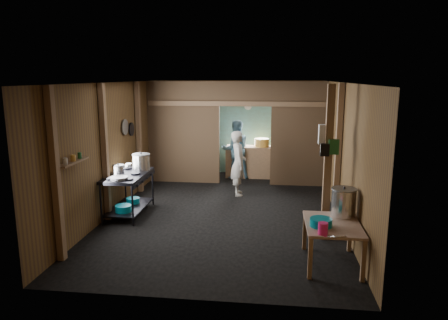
# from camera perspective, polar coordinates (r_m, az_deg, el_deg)

# --- Properties ---
(floor) EXTENTS (4.50, 7.00, 0.00)m
(floor) POSITION_cam_1_polar(r_m,az_deg,el_deg) (8.56, 0.16, -6.96)
(floor) COLOR black
(floor) RESTS_ON ground
(ceiling) EXTENTS (4.50, 7.00, 0.00)m
(ceiling) POSITION_cam_1_polar(r_m,az_deg,el_deg) (8.12, 0.17, 10.71)
(ceiling) COLOR #35302D
(ceiling) RESTS_ON ground
(wall_back) EXTENTS (4.50, 0.00, 2.60)m
(wall_back) POSITION_cam_1_polar(r_m,az_deg,el_deg) (11.69, 2.12, 4.57)
(wall_back) COLOR brown
(wall_back) RESTS_ON ground
(wall_front) EXTENTS (4.50, 0.00, 2.60)m
(wall_front) POSITION_cam_1_polar(r_m,az_deg,el_deg) (4.87, -4.55, -5.41)
(wall_front) COLOR brown
(wall_front) RESTS_ON ground
(wall_left) EXTENTS (0.00, 7.00, 2.60)m
(wall_left) POSITION_cam_1_polar(r_m,az_deg,el_deg) (8.78, -14.59, 1.88)
(wall_left) COLOR brown
(wall_left) RESTS_ON ground
(wall_right) EXTENTS (0.00, 7.00, 2.60)m
(wall_right) POSITION_cam_1_polar(r_m,az_deg,el_deg) (8.30, 15.80, 1.27)
(wall_right) COLOR brown
(wall_right) RESTS_ON ground
(partition_left) EXTENTS (1.85, 0.10, 2.60)m
(partition_left) POSITION_cam_1_polar(r_m,az_deg,el_deg) (10.60, -5.62, 3.80)
(partition_left) COLOR brown
(partition_left) RESTS_ON floor
(partition_right) EXTENTS (1.35, 0.10, 2.60)m
(partition_right) POSITION_cam_1_polar(r_m,az_deg,el_deg) (10.38, 10.25, 3.51)
(partition_right) COLOR brown
(partition_right) RESTS_ON floor
(partition_header) EXTENTS (1.30, 0.10, 0.60)m
(partition_header) POSITION_cam_1_polar(r_m,az_deg,el_deg) (10.30, 2.98, 9.20)
(partition_header) COLOR brown
(partition_header) RESTS_ON wall_back
(turquoise_panel) EXTENTS (4.40, 0.06, 2.50)m
(turquoise_panel) POSITION_cam_1_polar(r_m,az_deg,el_deg) (11.64, 2.10, 4.29)
(turquoise_panel) COLOR #5DA6A5
(turquoise_panel) RESTS_ON wall_back
(back_counter) EXTENTS (1.20, 0.50, 0.85)m
(back_counter) POSITION_cam_1_polar(r_m,az_deg,el_deg) (11.27, 3.38, -0.22)
(back_counter) COLOR #906745
(back_counter) RESTS_ON floor
(wall_clock) EXTENTS (0.20, 0.03, 0.20)m
(wall_clock) POSITION_cam_1_polar(r_m,az_deg,el_deg) (11.52, 3.35, 7.45)
(wall_clock) COLOR silver
(wall_clock) RESTS_ON wall_back
(post_left_a) EXTENTS (0.10, 0.12, 2.60)m
(post_left_a) POSITION_cam_1_polar(r_m,az_deg,el_deg) (6.44, -22.31, -2.04)
(post_left_a) COLOR #906745
(post_left_a) RESTS_ON floor
(post_left_b) EXTENTS (0.10, 0.12, 2.60)m
(post_left_b) POSITION_cam_1_polar(r_m,az_deg,el_deg) (8.03, -16.17, 0.91)
(post_left_b) COLOR #906745
(post_left_b) RESTS_ON floor
(post_left_c) EXTENTS (0.10, 0.12, 2.60)m
(post_left_c) POSITION_cam_1_polar(r_m,az_deg,el_deg) (9.87, -11.71, 3.05)
(post_left_c) COLOR #906745
(post_left_c) RESTS_ON floor
(post_right) EXTENTS (0.10, 0.12, 2.60)m
(post_right) POSITION_cam_1_polar(r_m,az_deg,el_deg) (8.09, 15.52, 1.03)
(post_right) COLOR #906745
(post_right) RESTS_ON floor
(post_free) EXTENTS (0.12, 0.12, 2.60)m
(post_free) POSITION_cam_1_polar(r_m,az_deg,el_deg) (6.98, 14.18, -0.54)
(post_free) COLOR #906745
(post_free) RESTS_ON floor
(cross_beam) EXTENTS (4.40, 0.12, 0.12)m
(cross_beam) POSITION_cam_1_polar(r_m,az_deg,el_deg) (10.28, 1.54, 7.81)
(cross_beam) COLOR #906745
(cross_beam) RESTS_ON wall_left
(pan_lid_big) EXTENTS (0.03, 0.34, 0.34)m
(pan_lid_big) POSITION_cam_1_polar(r_m,az_deg,el_deg) (9.09, -13.56, 4.48)
(pan_lid_big) COLOR slate
(pan_lid_big) RESTS_ON wall_left
(pan_lid_small) EXTENTS (0.03, 0.30, 0.30)m
(pan_lid_small) POSITION_cam_1_polar(r_m,az_deg,el_deg) (9.48, -12.70, 4.18)
(pan_lid_small) COLOR black
(pan_lid_small) RESTS_ON wall_left
(wall_shelf) EXTENTS (0.14, 0.80, 0.03)m
(wall_shelf) POSITION_cam_1_polar(r_m,az_deg,el_deg) (6.84, -20.16, -0.28)
(wall_shelf) COLOR #906745
(wall_shelf) RESTS_ON wall_left
(jar_white) EXTENTS (0.07, 0.07, 0.10)m
(jar_white) POSITION_cam_1_polar(r_m,az_deg,el_deg) (6.61, -21.16, -0.17)
(jar_white) COLOR silver
(jar_white) RESTS_ON wall_shelf
(jar_yellow) EXTENTS (0.08, 0.08, 0.10)m
(jar_yellow) POSITION_cam_1_polar(r_m,az_deg,el_deg) (6.83, -20.19, 0.26)
(jar_yellow) COLOR gold
(jar_yellow) RESTS_ON wall_shelf
(jar_green) EXTENTS (0.06, 0.06, 0.10)m
(jar_green) POSITION_cam_1_polar(r_m,az_deg,el_deg) (7.02, -19.40, 0.61)
(jar_green) COLOR #1E622C
(jar_green) RESTS_ON wall_shelf
(bag_white) EXTENTS (0.22, 0.15, 0.32)m
(bag_white) POSITION_cam_1_polar(r_m,az_deg,el_deg) (6.97, 13.89, 3.47)
(bag_white) COLOR silver
(bag_white) RESTS_ON post_free
(bag_green) EXTENTS (0.16, 0.12, 0.24)m
(bag_green) POSITION_cam_1_polar(r_m,az_deg,el_deg) (6.87, 14.95, 1.79)
(bag_green) COLOR #1E622C
(bag_green) RESTS_ON post_free
(bag_black) EXTENTS (0.14, 0.10, 0.20)m
(bag_black) POSITION_cam_1_polar(r_m,az_deg,el_deg) (6.84, 13.79, 1.38)
(bag_black) COLOR black
(bag_black) RESTS_ON post_free
(gas_range) EXTENTS (0.72, 1.41, 0.83)m
(gas_range) POSITION_cam_1_polar(r_m,az_deg,el_deg) (8.42, -13.08, -4.65)
(gas_range) COLOR black
(gas_range) RESTS_ON floor
(prep_table) EXTENTS (0.78, 1.07, 0.63)m
(prep_table) POSITION_cam_1_polar(r_m,az_deg,el_deg) (6.33, 14.70, -11.16)
(prep_table) COLOR tan
(prep_table) RESTS_ON floor
(stove_pot_large) EXTENTS (0.43, 0.43, 0.36)m
(stove_pot_large) POSITION_cam_1_polar(r_m,az_deg,el_deg) (8.55, -11.39, -0.34)
(stove_pot_large) COLOR silver
(stove_pot_large) RESTS_ON gas_range
(stove_pot_med) EXTENTS (0.25, 0.25, 0.21)m
(stove_pot_med) POSITION_cam_1_polar(r_m,az_deg,el_deg) (8.32, -14.44, -1.36)
(stove_pot_med) COLOR silver
(stove_pot_med) RESTS_ON gas_range
(stove_saucepan) EXTENTS (0.17, 0.17, 0.10)m
(stove_saucepan) POSITION_cam_1_polar(r_m,az_deg,el_deg) (8.83, -13.14, -0.79)
(stove_saucepan) COLOR silver
(stove_saucepan) RESTS_ON gas_range
(frying_pan) EXTENTS (0.38, 0.58, 0.07)m
(frying_pan) POSITION_cam_1_polar(r_m,az_deg,el_deg) (7.89, -14.34, -2.46)
(frying_pan) COLOR slate
(frying_pan) RESTS_ON gas_range
(blue_tub_front) EXTENTS (0.31, 0.31, 0.13)m
(blue_tub_front) POSITION_cam_1_polar(r_m,az_deg,el_deg) (8.18, -13.79, -6.54)
(blue_tub_front) COLOR #057C90
(blue_tub_front) RESTS_ON gas_range
(blue_tub_back) EXTENTS (0.27, 0.27, 0.11)m
(blue_tub_back) POSITION_cam_1_polar(r_m,az_deg,el_deg) (8.68, -12.52, -5.50)
(blue_tub_back) COLOR #057C90
(blue_tub_back) RESTS_ON gas_range
(stock_pot) EXTENTS (0.39, 0.39, 0.45)m
(stock_pot) POSITION_cam_1_polar(r_m,az_deg,el_deg) (6.51, 16.24, -5.72)
(stock_pot) COLOR silver
(stock_pot) RESTS_ON prep_table
(wash_basin) EXTENTS (0.34, 0.34, 0.12)m
(wash_basin) POSITION_cam_1_polar(r_m,az_deg,el_deg) (6.03, 13.30, -8.42)
(wash_basin) COLOR #057C90
(wash_basin) RESTS_ON prep_table
(pink_bucket) EXTENTS (0.15, 0.15, 0.16)m
(pink_bucket) POSITION_cam_1_polar(r_m,az_deg,el_deg) (5.75, 13.57, -9.22)
(pink_bucket) COLOR #F52380
(pink_bucket) RESTS_ON prep_table
(knife) EXTENTS (0.30, 0.09, 0.01)m
(knife) POSITION_cam_1_polar(r_m,az_deg,el_deg) (5.72, 15.13, -10.21)
(knife) COLOR silver
(knife) RESTS_ON prep_table
(yellow_tub) EXTENTS (0.40, 0.40, 0.22)m
(yellow_tub) POSITION_cam_1_polar(r_m,az_deg,el_deg) (11.16, 5.26, 2.43)
(yellow_tub) COLOR gold
(yellow_tub) RESTS_ON back_counter
(cook) EXTENTS (0.45, 0.60, 1.50)m
(cook) POSITION_cam_1_polar(r_m,az_deg,el_deg) (9.48, 2.01, -0.45)
(cook) COLOR beige
(cook) RESTS_ON floor
(worker_back) EXTENTS (0.89, 0.77, 1.58)m
(worker_back) POSITION_cam_1_polar(r_m,az_deg,el_deg) (11.04, 1.64, 1.47)
(worker_back) COLOR teal
(worker_back) RESTS_ON floor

